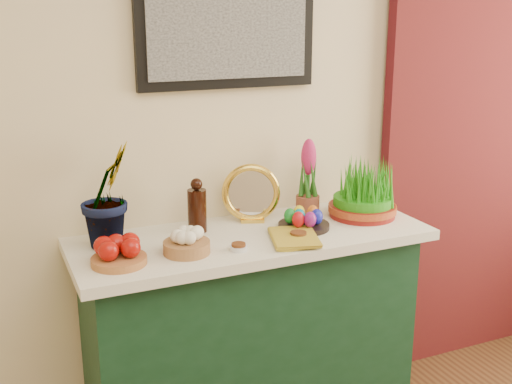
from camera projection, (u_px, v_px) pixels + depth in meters
sideboard at (251, 339)px, 2.64m from camera, size 1.30×0.45×0.85m
tablecloth at (251, 238)px, 2.52m from camera, size 1.40×0.55×0.04m
hyacinth_green at (107, 178)px, 2.32m from camera, size 0.34×0.33×0.51m
apple_bowl at (119, 253)px, 2.19m from camera, size 0.25×0.25×0.10m
garlic_basket at (187, 243)px, 2.29m from camera, size 0.20×0.20×0.09m
vinegar_cruet at (197, 208)px, 2.50m from camera, size 0.07×0.07×0.22m
mirror at (251, 194)px, 2.63m from camera, size 0.24×0.14×0.24m
book at (272, 238)px, 2.41m from camera, size 0.22×0.26×0.03m
spice_dish_left at (239, 247)px, 2.33m from camera, size 0.07×0.07×0.03m
spice_dish_right at (298, 236)px, 2.44m from camera, size 0.08×0.08×0.03m
egg_plate at (304, 221)px, 2.55m from camera, size 0.27×0.27×0.08m
hyacinth_pink at (308, 181)px, 2.70m from camera, size 0.10×0.10×0.33m
wheatgrass_sabzeh at (363, 193)px, 2.69m from camera, size 0.29×0.29×0.23m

